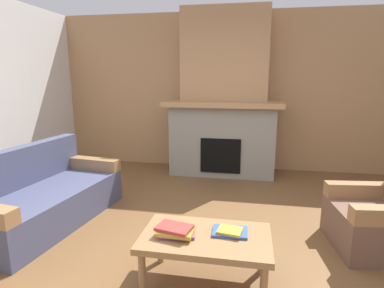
% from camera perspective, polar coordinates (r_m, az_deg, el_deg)
% --- Properties ---
extents(ground, '(9.00, 9.00, 0.00)m').
position_cam_1_polar(ground, '(3.15, 0.98, -19.08)').
color(ground, brown).
extents(wall_back_wood_panel, '(6.00, 0.12, 2.70)m').
position_cam_1_polar(wall_back_wood_panel, '(5.68, 6.08, 9.31)').
color(wall_back_wood_panel, tan).
rests_on(wall_back_wood_panel, ground).
extents(fireplace, '(1.90, 0.82, 2.70)m').
position_cam_1_polar(fireplace, '(5.32, 5.72, 7.10)').
color(fireplace, gray).
rests_on(fireplace, ground).
extents(couch, '(1.07, 1.89, 0.85)m').
position_cam_1_polar(couch, '(3.98, -25.34, -8.82)').
color(couch, '#474C6B').
rests_on(couch, ground).
extents(armchair, '(0.84, 0.84, 0.85)m').
position_cam_1_polar(armchair, '(3.58, 31.00, -11.64)').
color(armchair, brown).
rests_on(armchair, ground).
extents(coffee_table, '(1.00, 0.60, 0.43)m').
position_cam_1_polar(coffee_table, '(2.57, 2.49, -17.19)').
color(coffee_table, '#997047').
rests_on(coffee_table, ground).
extents(book_stack_near_edge, '(0.31, 0.24, 0.08)m').
position_cam_1_polar(book_stack_near_edge, '(2.52, -2.96, -15.40)').
color(book_stack_near_edge, '#7A3D84').
rests_on(book_stack_near_edge, coffee_table).
extents(book_stack_center, '(0.28, 0.21, 0.04)m').
position_cam_1_polar(book_stack_center, '(2.57, 6.86, -15.40)').
color(book_stack_center, '#335699').
rests_on(book_stack_center, coffee_table).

